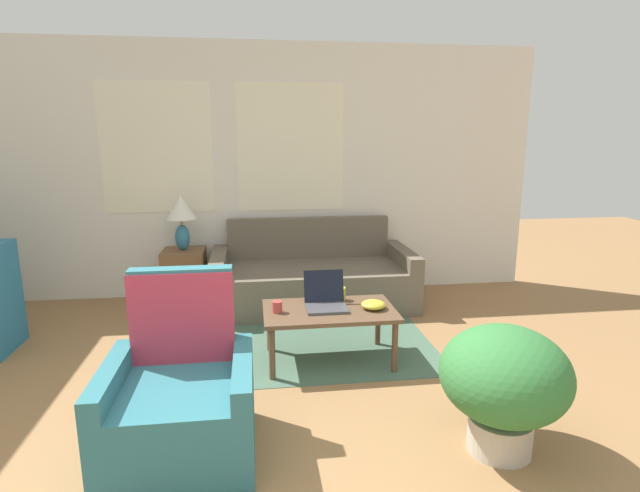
% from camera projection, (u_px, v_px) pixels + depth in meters
% --- Properties ---
extents(wall_back, '(6.41, 0.06, 2.60)m').
position_uv_depth(wall_back, '(233.00, 172.00, 5.17)').
color(wall_back, white).
rests_on(wall_back, ground_plane).
extents(rug, '(1.75, 2.04, 0.01)m').
position_uv_depth(rug, '(318.00, 329.00, 4.40)').
color(rug, '#476651').
rests_on(rug, ground_plane).
extents(couch, '(1.97, 0.93, 0.83)m').
position_uv_depth(couch, '(312.00, 279.00, 5.04)').
color(couch, '#665B4C').
rests_on(couch, ground_plane).
extents(armchair, '(0.76, 0.72, 0.95)m').
position_uv_depth(armchair, '(181.00, 402.00, 2.66)').
color(armchair, '#2D6B75').
rests_on(armchair, ground_plane).
extents(side_table, '(0.41, 0.41, 0.56)m').
position_uv_depth(side_table, '(185.00, 277.00, 5.03)').
color(side_table, brown).
rests_on(side_table, ground_plane).
extents(table_lamp, '(0.29, 0.29, 0.55)m').
position_uv_depth(table_lamp, '(181.00, 213.00, 4.89)').
color(table_lamp, teal).
rests_on(table_lamp, side_table).
extents(coffee_table, '(0.97, 0.59, 0.41)m').
position_uv_depth(coffee_table, '(329.00, 315.00, 3.70)').
color(coffee_table, brown).
rests_on(coffee_table, ground_plane).
extents(laptop, '(0.30, 0.31, 0.26)m').
position_uv_depth(laptop, '(326.00, 300.00, 3.72)').
color(laptop, '#47474C').
rests_on(laptop, coffee_table).
extents(cup_navy, '(0.07, 0.07, 0.08)m').
position_uv_depth(cup_navy, '(277.00, 307.00, 3.61)').
color(cup_navy, '#B23D38').
rests_on(cup_navy, coffee_table).
extents(cup_yellow, '(0.08, 0.08, 0.10)m').
position_uv_depth(cup_yellow, '(340.00, 294.00, 3.89)').
color(cup_yellow, gold).
rests_on(cup_yellow, coffee_table).
extents(snack_bowl, '(0.18, 0.18, 0.06)m').
position_uv_depth(snack_bowl, '(373.00, 305.00, 3.69)').
color(snack_bowl, gold).
rests_on(snack_bowl, coffee_table).
extents(potted_plant, '(0.68, 0.68, 0.70)m').
position_uv_depth(potted_plant, '(504.00, 379.00, 2.61)').
color(potted_plant, '#BCB2A3').
rests_on(potted_plant, ground_plane).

